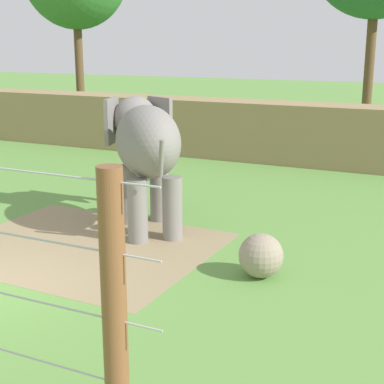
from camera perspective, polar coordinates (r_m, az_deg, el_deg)
dirt_patch at (r=13.17m, az=-10.66°, el=-5.20°), size 5.75×4.80×0.01m
embankment_wall at (r=22.57m, az=5.36°, el=6.10°), size 36.00×1.80×2.20m
elephant at (r=13.85m, az=-4.59°, el=4.63°), size 3.30×3.56×3.05m
enrichment_ball at (r=11.24m, az=6.78°, el=-6.22°), size 0.86×0.86×0.86m
water_tub at (r=19.48m, az=-3.84°, el=2.02°), size 1.10×1.10×0.35m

